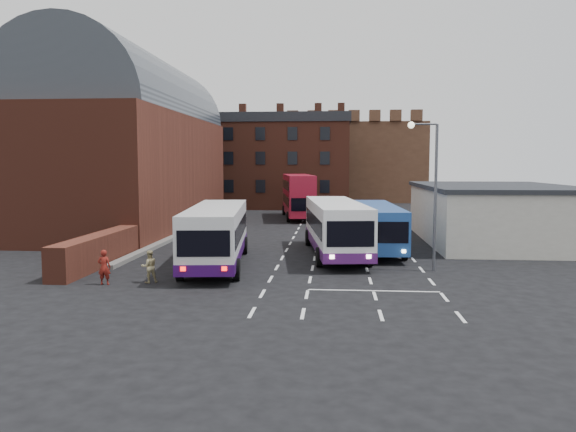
# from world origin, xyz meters

# --- Properties ---
(ground) EXTENTS (180.00, 180.00, 0.00)m
(ground) POSITION_xyz_m (0.00, 0.00, 0.00)
(ground) COLOR black
(railway_station) EXTENTS (12.00, 28.00, 16.00)m
(railway_station) POSITION_xyz_m (-15.50, 21.00, 7.64)
(railway_station) COLOR #602B1E
(railway_station) RESTS_ON ground
(forecourt_wall) EXTENTS (1.20, 10.00, 1.80)m
(forecourt_wall) POSITION_xyz_m (-10.20, 2.00, 0.90)
(forecourt_wall) COLOR #602B1E
(forecourt_wall) RESTS_ON ground
(cream_building) EXTENTS (10.40, 16.40, 4.25)m
(cream_building) POSITION_xyz_m (15.00, 14.00, 2.16)
(cream_building) COLOR beige
(cream_building) RESTS_ON ground
(brick_terrace) EXTENTS (22.00, 10.00, 11.00)m
(brick_terrace) POSITION_xyz_m (-6.00, 46.00, 5.50)
(brick_terrace) COLOR brown
(brick_terrace) RESTS_ON ground
(castle_keep) EXTENTS (22.00, 22.00, 12.00)m
(castle_keep) POSITION_xyz_m (6.00, 66.00, 6.00)
(castle_keep) COLOR brown
(castle_keep) RESTS_ON ground
(bus_white_outbound) EXTENTS (4.16, 12.57, 3.36)m
(bus_white_outbound) POSITION_xyz_m (-3.51, 2.89, 1.99)
(bus_white_outbound) COLOR silver
(bus_white_outbound) RESTS_ON ground
(bus_white_inbound) EXTENTS (4.34, 12.76, 3.41)m
(bus_white_inbound) POSITION_xyz_m (3.28, 6.86, 2.01)
(bus_white_inbound) COLOR white
(bus_white_inbound) RESTS_ON ground
(bus_blue) EXTENTS (3.24, 11.32, 3.06)m
(bus_blue) POSITION_xyz_m (6.00, 8.93, 1.81)
(bus_blue) COLOR #214A94
(bus_blue) RESTS_ON ground
(bus_red_double) EXTENTS (4.28, 11.85, 4.64)m
(bus_red_double) POSITION_xyz_m (-0.62, 30.79, 2.46)
(bus_red_double) COLOR maroon
(bus_red_double) RESTS_ON ground
(street_lamp) EXTENTS (1.63, 0.38, 8.03)m
(street_lamp) POSITION_xyz_m (8.32, 2.08, 4.85)
(street_lamp) COLOR #4F5158
(street_lamp) RESTS_ON ground
(pedestrian_red) EXTENTS (0.64, 0.44, 1.70)m
(pedestrian_red) POSITION_xyz_m (-7.82, -2.72, 0.85)
(pedestrian_red) COLOR maroon
(pedestrian_red) RESTS_ON ground
(pedestrian_beige) EXTENTS (0.98, 0.91, 1.61)m
(pedestrian_beige) POSITION_xyz_m (-5.81, -2.11, 0.80)
(pedestrian_beige) COLOR tan
(pedestrian_beige) RESTS_ON ground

